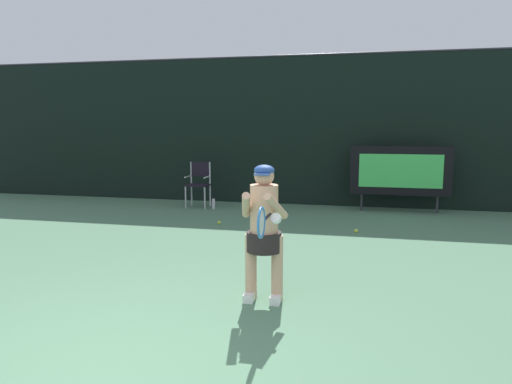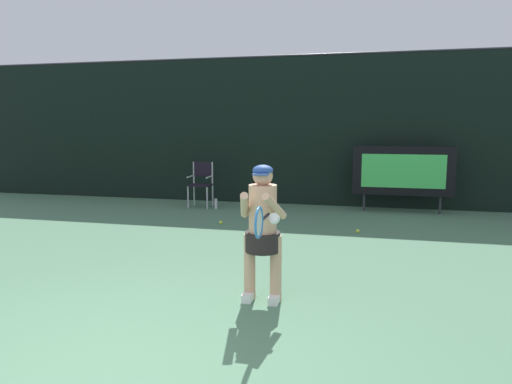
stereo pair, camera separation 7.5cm
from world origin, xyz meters
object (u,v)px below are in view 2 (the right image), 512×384
at_px(water_bottle, 216,203).
at_px(tennis_player, 263,227).
at_px(tennis_ball_loose, 358,231).
at_px(tennis_ball_spare, 221,222).
at_px(umpire_chair, 201,181).
at_px(scoreboard, 403,171).
at_px(tennis_racket, 259,222).

distance_m(water_bottle, tennis_player, 5.95).
bearing_deg(tennis_ball_loose, tennis_ball_spare, 176.74).
xyz_separation_m(umpire_chair, water_bottle, (0.43, -0.18, -0.50)).
height_order(scoreboard, tennis_ball_spare, scoreboard).
bearing_deg(tennis_ball_loose, water_bottle, 151.56).
xyz_separation_m(scoreboard, water_bottle, (-4.24, -0.50, -0.82)).
bearing_deg(umpire_chair, scoreboard, 3.87).
xyz_separation_m(tennis_player, tennis_racket, (0.11, -0.63, 0.19)).
bearing_deg(tennis_racket, tennis_ball_loose, 90.43).
relative_size(tennis_player, tennis_ball_loose, 22.48).
xyz_separation_m(scoreboard, tennis_player, (-1.90, -5.92, -0.10)).
xyz_separation_m(water_bottle, tennis_racket, (2.46, -6.05, 0.91)).
bearing_deg(tennis_ball_spare, scoreboard, 30.90).
distance_m(tennis_racket, tennis_ball_loose, 4.45).
height_order(scoreboard, tennis_racket, scoreboard).
height_order(scoreboard, tennis_ball_loose, scoreboard).
relative_size(scoreboard, tennis_ball_loose, 32.35).
distance_m(tennis_player, tennis_ball_spare, 4.21).
xyz_separation_m(scoreboard, tennis_ball_spare, (-3.59, -2.15, -0.91)).
distance_m(tennis_ball_loose, tennis_ball_spare, 2.68).
xyz_separation_m(water_bottle, tennis_ball_loose, (3.33, -1.80, -0.09)).
distance_m(umpire_chair, tennis_ball_spare, 2.21).
relative_size(water_bottle, tennis_ball_loose, 3.90).
bearing_deg(tennis_racket, tennis_ball_spare, 124.34).
relative_size(scoreboard, umpire_chair, 2.04).
xyz_separation_m(tennis_player, tennis_ball_spare, (-1.69, 3.77, -0.81)).
height_order(umpire_chair, water_bottle, umpire_chair).
height_order(umpire_chair, tennis_player, tennis_player).
bearing_deg(scoreboard, water_bottle, -173.27).
relative_size(umpire_chair, water_bottle, 4.08).
xyz_separation_m(umpire_chair, tennis_racket, (2.88, -6.24, 0.41)).
height_order(tennis_racket, tennis_ball_spare, tennis_racket).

